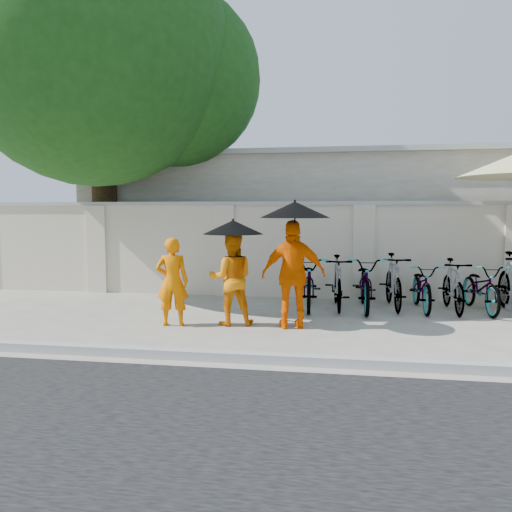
# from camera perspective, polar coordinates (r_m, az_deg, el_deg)

# --- Properties ---
(ground) EXTENTS (80.00, 80.00, 0.00)m
(ground) POSITION_cam_1_polar(r_m,az_deg,el_deg) (8.01, -1.42, -8.37)
(ground) COLOR #A9A394
(kerb) EXTENTS (40.00, 0.16, 0.12)m
(kerb) POSITION_cam_1_polar(r_m,az_deg,el_deg) (6.39, -4.29, -11.35)
(kerb) COLOR #9C9C9C
(kerb) RESTS_ON ground
(compound_wall) EXTENTS (20.00, 0.30, 2.00)m
(compound_wall) POSITION_cam_1_polar(r_m,az_deg,el_deg) (10.90, 6.87, 0.52)
(compound_wall) COLOR beige
(compound_wall) RESTS_ON ground
(building_behind) EXTENTS (14.00, 6.00, 3.20)m
(building_behind) POSITION_cam_1_polar(r_m,az_deg,el_deg) (14.67, 11.43, 3.99)
(building_behind) COLOR beige
(building_behind) RESTS_ON ground
(shade_tree) EXTENTS (6.70, 6.20, 8.20)m
(shade_tree) POSITION_cam_1_polar(r_m,az_deg,el_deg) (12.22, -16.91, 20.24)
(shade_tree) COLOR brown
(shade_tree) RESTS_ON ground
(monk_left) EXTENTS (0.59, 0.45, 1.45)m
(monk_left) POSITION_cam_1_polar(r_m,az_deg,el_deg) (8.26, -9.55, -2.91)
(monk_left) COLOR orange
(monk_left) RESTS_ON ground
(monk_center) EXTENTS (0.86, 0.73, 1.53)m
(monk_center) POSITION_cam_1_polar(r_m,az_deg,el_deg) (8.21, -2.84, -2.61)
(monk_center) COLOR orange
(monk_center) RESTS_ON ground
(parasol_center) EXTENTS (0.98, 0.98, 0.86)m
(parasol_center) POSITION_cam_1_polar(r_m,az_deg,el_deg) (8.05, -2.64, 3.31)
(parasol_center) COLOR black
(parasol_center) RESTS_ON ground
(monk_right) EXTENTS (1.08, 0.62, 1.73)m
(monk_right) POSITION_cam_1_polar(r_m,az_deg,el_deg) (7.96, 4.32, -2.12)
(monk_right) COLOR #FB6400
(monk_right) RESTS_ON ground
(parasol_right) EXTENTS (1.11, 1.11, 1.04)m
(parasol_right) POSITION_cam_1_polar(r_m,az_deg,el_deg) (7.81, 4.47, 5.29)
(parasol_right) COLOR black
(parasol_right) RESTS_ON ground
(bike_0) EXTENTS (0.77, 1.96, 1.01)m
(bike_0) POSITION_cam_1_polar(r_m,az_deg,el_deg) (9.70, 6.17, -2.97)
(bike_0) COLOR gray
(bike_0) RESTS_ON ground
(bike_1) EXTENTS (0.58, 1.73, 1.03)m
(bike_1) POSITION_cam_1_polar(r_m,az_deg,el_deg) (9.68, 9.30, -2.99)
(bike_1) COLOR gray
(bike_1) RESTS_ON ground
(bike_2) EXTENTS (0.69, 1.96, 1.03)m
(bike_2) POSITION_cam_1_polar(r_m,az_deg,el_deg) (9.68, 12.44, -3.04)
(bike_2) COLOR gray
(bike_2) RESTS_ON ground
(bike_3) EXTENTS (0.58, 1.78, 1.06)m
(bike_3) POSITION_cam_1_polar(r_m,az_deg,el_deg) (9.92, 15.43, -2.82)
(bike_3) COLOR gray
(bike_3) RESTS_ON ground
(bike_4) EXTENTS (0.62, 1.71, 0.89)m
(bike_4) POSITION_cam_1_polar(r_m,az_deg,el_deg) (9.95, 18.49, -3.36)
(bike_4) COLOR gray
(bike_4) RESTS_ON ground
(bike_5) EXTENTS (0.47, 1.64, 0.99)m
(bike_5) POSITION_cam_1_polar(r_m,az_deg,el_deg) (9.95, 21.59, -3.18)
(bike_5) COLOR gray
(bike_5) RESTS_ON ground
(bike_6) EXTENTS (0.78, 1.78, 0.91)m
(bike_6) POSITION_cam_1_polar(r_m,az_deg,el_deg) (10.20, 24.34, -3.31)
(bike_6) COLOR gray
(bike_6) RESTS_ON ground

